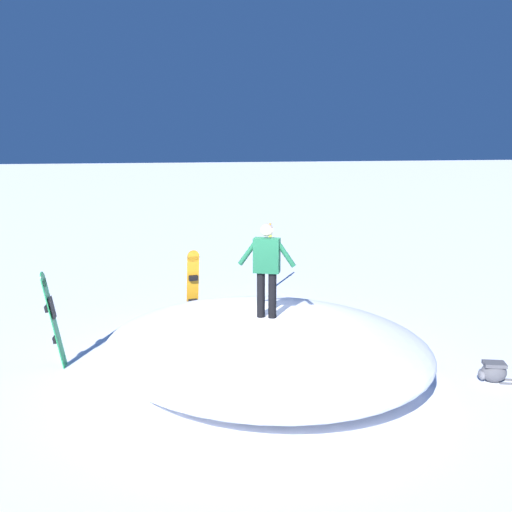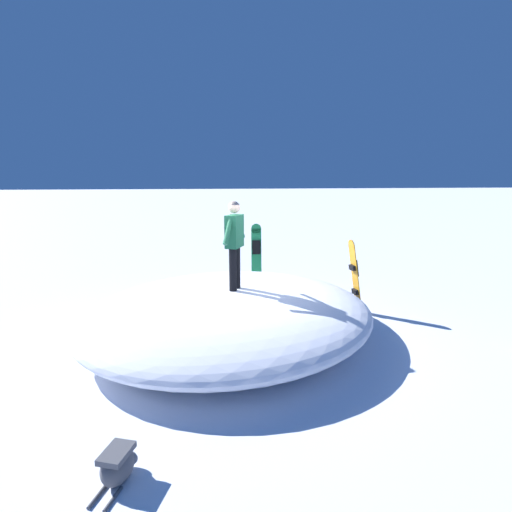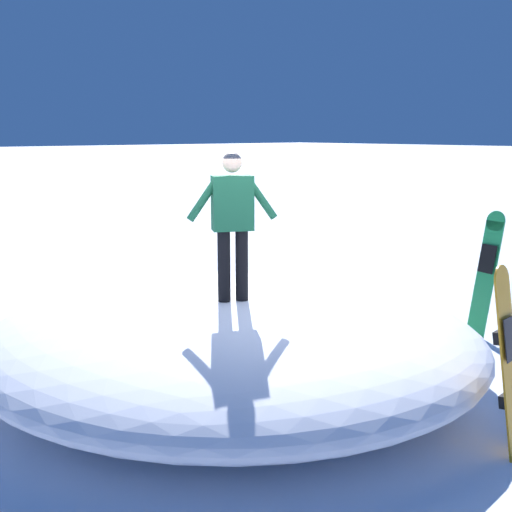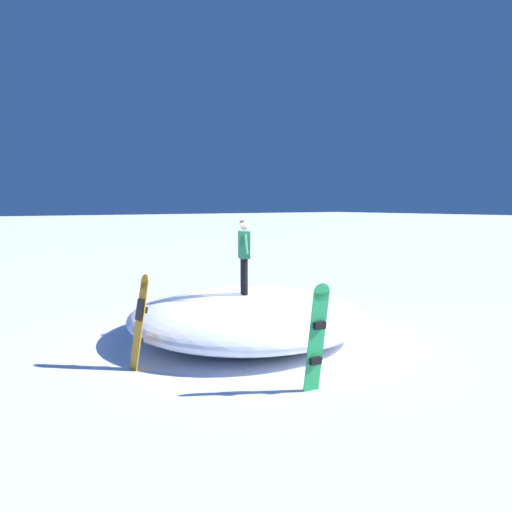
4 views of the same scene
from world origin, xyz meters
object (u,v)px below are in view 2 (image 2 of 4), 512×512
object	(u,v)px
snowboarder_standing	(234,240)
backpack_near	(118,464)
snowboard_secondary_upright	(256,254)
snowboard_primary_upright	(355,276)

from	to	relation	value
snowboarder_standing	backpack_near	world-z (taller)	snowboarder_standing
snowboard_secondary_upright	backpack_near	distance (m)	7.53
snowboard_secondary_upright	backpack_near	bearing A→B (deg)	-21.34
backpack_near	snowboard_primary_upright	bearing A→B (deg)	133.78
snowboard_secondary_upright	snowboard_primary_upright	bearing A→B (deg)	31.31
snowboarder_standing	snowboard_primary_upright	bearing A→B (deg)	106.25
snowboarder_standing	backpack_near	bearing A→B (deg)	-25.62
snowboard_primary_upright	backpack_near	world-z (taller)	snowboard_primary_upright
snowboard_secondary_upright	backpack_near	world-z (taller)	snowboard_secondary_upright
snowboard_primary_upright	snowboard_secondary_upright	world-z (taller)	snowboard_secondary_upright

